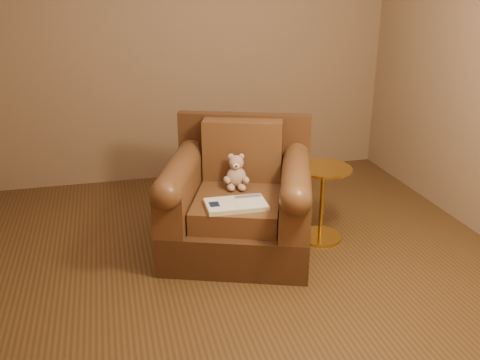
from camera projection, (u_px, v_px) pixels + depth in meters
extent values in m
plane|color=#4E341A|center=(243.00, 267.00, 3.86)|extent=(4.00, 4.00, 0.00)
cube|color=#856852|center=(192.00, 44.00, 5.19)|extent=(4.00, 0.02, 2.70)
cube|color=#856852|center=(414.00, 202.00, 1.57)|extent=(4.00, 0.02, 2.70)
cube|color=#412615|center=(238.00, 231.00, 4.08)|extent=(1.34, 1.31, 0.30)
cube|color=#412615|center=(244.00, 153.00, 4.33)|extent=(1.03, 0.46, 0.66)
cube|color=brown|center=(238.00, 206.00, 3.95)|extent=(0.83, 0.91, 0.16)
cube|color=brown|center=(242.00, 150.00, 4.18)|extent=(0.63, 0.37, 0.48)
cube|color=brown|center=(181.00, 193.00, 3.96)|extent=(0.51, 0.92, 0.34)
cube|color=brown|center=(295.00, 197.00, 3.88)|extent=(0.51, 0.92, 0.34)
cylinder|color=brown|center=(180.00, 171.00, 3.90)|extent=(0.51, 0.92, 0.21)
cylinder|color=brown|center=(296.00, 175.00, 3.82)|extent=(0.51, 0.92, 0.21)
ellipsoid|color=tan|center=(236.00, 177.00, 4.09)|extent=(0.15, 0.14, 0.16)
sphere|color=tan|center=(236.00, 163.00, 4.06)|extent=(0.11, 0.11, 0.11)
ellipsoid|color=tan|center=(231.00, 156.00, 4.04)|extent=(0.05, 0.03, 0.05)
ellipsoid|color=tan|center=(241.00, 156.00, 4.04)|extent=(0.05, 0.03, 0.05)
ellipsoid|color=beige|center=(236.00, 166.00, 4.01)|extent=(0.05, 0.04, 0.05)
sphere|color=black|center=(236.00, 166.00, 3.99)|extent=(0.02, 0.02, 0.02)
ellipsoid|color=tan|center=(227.00, 180.00, 4.03)|extent=(0.05, 0.10, 0.05)
ellipsoid|color=tan|center=(246.00, 180.00, 4.03)|extent=(0.05, 0.10, 0.05)
ellipsoid|color=tan|center=(231.00, 187.00, 4.02)|extent=(0.06, 0.10, 0.05)
ellipsoid|color=tan|center=(242.00, 187.00, 4.02)|extent=(0.06, 0.10, 0.05)
cube|color=beige|center=(236.00, 205.00, 3.74)|extent=(0.43, 0.26, 0.03)
cube|color=white|center=(221.00, 204.00, 3.71)|extent=(0.21, 0.26, 0.00)
cube|color=white|center=(251.00, 201.00, 3.76)|extent=(0.21, 0.26, 0.00)
cube|color=beige|center=(236.00, 202.00, 3.73)|extent=(0.01, 0.25, 0.00)
cube|color=#0F1638|center=(214.00, 204.00, 3.70)|extent=(0.07, 0.09, 0.00)
cube|color=slate|center=(248.00, 196.00, 3.84)|extent=(0.19, 0.06, 0.00)
cylinder|color=gold|center=(320.00, 237.00, 4.28)|extent=(0.35, 0.35, 0.03)
cylinder|color=gold|center=(322.00, 204.00, 4.18)|extent=(0.03, 0.03, 0.56)
cylinder|color=gold|center=(324.00, 168.00, 4.08)|extent=(0.43, 0.43, 0.02)
cylinder|color=gold|center=(324.00, 170.00, 4.08)|extent=(0.03, 0.03, 0.02)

